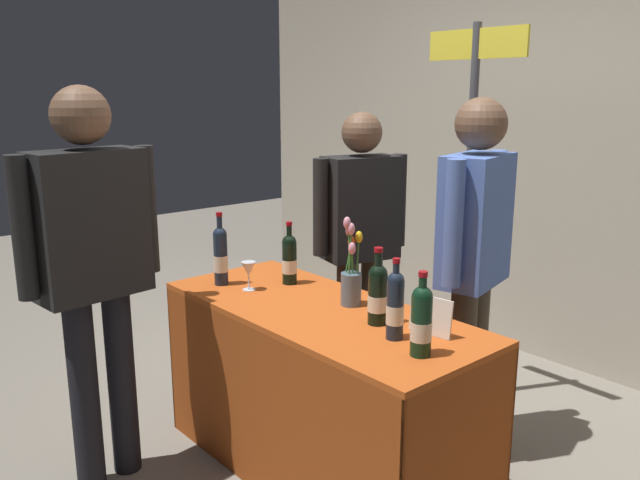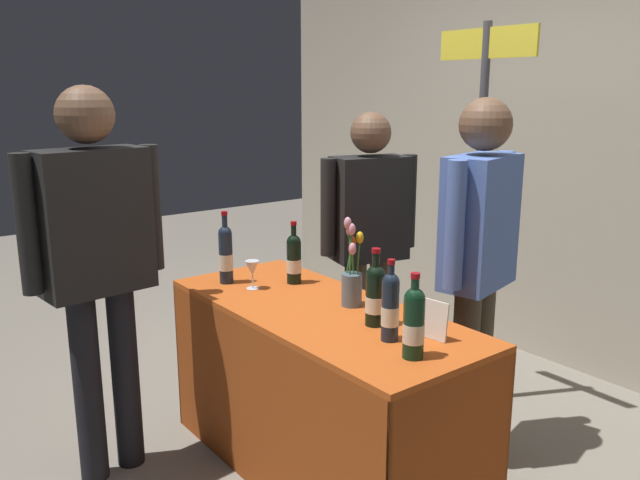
# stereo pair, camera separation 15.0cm
# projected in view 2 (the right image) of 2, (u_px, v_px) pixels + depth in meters

# --- Properties ---
(ground_plane) EXTENTS (12.00, 12.00, 0.00)m
(ground_plane) POSITION_uv_depth(u_px,v_px,m) (320.00, 468.00, 2.93)
(ground_plane) COLOR gray
(back_partition) EXTENTS (5.42, 0.12, 3.02)m
(back_partition) POSITION_uv_depth(u_px,v_px,m) (584.00, 119.00, 3.74)
(back_partition) COLOR #B2A893
(back_partition) RESTS_ON ground_plane
(tasting_table) EXTENTS (1.53, 0.64, 0.77)m
(tasting_table) POSITION_uv_depth(u_px,v_px,m) (320.00, 362.00, 2.81)
(tasting_table) COLOR #B74C19
(tasting_table) RESTS_ON ground_plane
(featured_wine_bottle) EXTENTS (0.07, 0.07, 0.30)m
(featured_wine_bottle) POSITION_uv_depth(u_px,v_px,m) (294.00, 258.00, 3.08)
(featured_wine_bottle) COLOR black
(featured_wine_bottle) RESTS_ON tasting_table
(display_bottle_0) EXTENTS (0.08, 0.08, 0.31)m
(display_bottle_0) POSITION_uv_depth(u_px,v_px,m) (414.00, 322.00, 2.22)
(display_bottle_0) COLOR black
(display_bottle_0) RESTS_ON tasting_table
(display_bottle_1) EXTENTS (0.07, 0.07, 0.31)m
(display_bottle_1) POSITION_uv_depth(u_px,v_px,m) (390.00, 306.00, 2.37)
(display_bottle_1) COLOR #192333
(display_bottle_1) RESTS_ON tasting_table
(display_bottle_2) EXTENTS (0.07, 0.07, 0.35)m
(display_bottle_2) POSITION_uv_depth(u_px,v_px,m) (226.00, 254.00, 3.08)
(display_bottle_2) COLOR #192333
(display_bottle_2) RESTS_ON tasting_table
(display_bottle_3) EXTENTS (0.08, 0.08, 0.31)m
(display_bottle_3) POSITION_uv_depth(u_px,v_px,m) (375.00, 294.00, 2.53)
(display_bottle_3) COLOR black
(display_bottle_3) RESTS_ON tasting_table
(wine_glass_near_vendor) EXTENTS (0.07, 0.07, 0.14)m
(wine_glass_near_vendor) POSITION_uv_depth(u_px,v_px,m) (252.00, 269.00, 3.00)
(wine_glass_near_vendor) COLOR silver
(wine_glass_near_vendor) RESTS_ON tasting_table
(flower_vase) EXTENTS (0.09, 0.10, 0.39)m
(flower_vase) POSITION_uv_depth(u_px,v_px,m) (352.00, 277.00, 2.76)
(flower_vase) COLOR slate
(flower_vase) RESTS_ON tasting_table
(brochure_stand) EXTENTS (0.18, 0.05, 0.15)m
(brochure_stand) POSITION_uv_depth(u_px,v_px,m) (427.00, 318.00, 2.42)
(brochure_stand) COLOR silver
(brochure_stand) RESTS_ON tasting_table
(vendor_presenter) EXTENTS (0.30, 0.55, 1.57)m
(vendor_presenter) POSITION_uv_depth(u_px,v_px,m) (369.00, 232.00, 3.47)
(vendor_presenter) COLOR #4C4233
(vendor_presenter) RESTS_ON ground_plane
(vendor_assistant) EXTENTS (0.29, 0.54, 1.65)m
(vendor_assistant) POSITION_uv_depth(u_px,v_px,m) (478.00, 251.00, 2.85)
(vendor_assistant) COLOR #4C4233
(vendor_assistant) RESTS_ON ground_plane
(taster_foreground_right) EXTENTS (0.25, 0.61, 1.70)m
(taster_foreground_right) POSITION_uv_depth(u_px,v_px,m) (96.00, 250.00, 2.69)
(taster_foreground_right) COLOR black
(taster_foreground_right) RESTS_ON ground_plane
(booth_signpost) EXTENTS (0.58, 0.04, 2.00)m
(booth_signpost) POSITION_uv_depth(u_px,v_px,m) (479.00, 179.00, 3.28)
(booth_signpost) COLOR #47474C
(booth_signpost) RESTS_ON ground_plane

